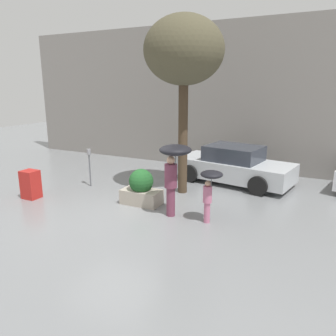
{
  "coord_description": "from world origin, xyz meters",
  "views": [
    {
      "loc": [
        5.2,
        -7.02,
        3.48
      ],
      "look_at": [
        0.92,
        1.6,
        1.05
      ],
      "focal_mm": 35.0,
      "sensor_mm": 36.0,
      "label": 1
    }
  ],
  "objects_px": {
    "parking_meter": "(89,160)",
    "newspaper_box": "(31,184)",
    "street_tree": "(184,53)",
    "parked_car_near": "(233,166)",
    "person_adult": "(174,164)",
    "person_child": "(210,185)",
    "planter_box": "(141,188)"
  },
  "relations": [
    {
      "from": "parked_car_near",
      "to": "parking_meter",
      "type": "height_order",
      "value": "parked_car_near"
    },
    {
      "from": "person_child",
      "to": "street_tree",
      "type": "bearing_deg",
      "value": 141.64
    },
    {
      "from": "parking_meter",
      "to": "street_tree",
      "type": "bearing_deg",
      "value": 14.74
    },
    {
      "from": "planter_box",
      "to": "parked_car_near",
      "type": "bearing_deg",
      "value": 61.82
    },
    {
      "from": "person_adult",
      "to": "street_tree",
      "type": "height_order",
      "value": "street_tree"
    },
    {
      "from": "person_adult",
      "to": "parked_car_near",
      "type": "relative_size",
      "value": 0.45
    },
    {
      "from": "planter_box",
      "to": "parking_meter",
      "type": "height_order",
      "value": "parking_meter"
    },
    {
      "from": "planter_box",
      "to": "parking_meter",
      "type": "xyz_separation_m",
      "value": [
        -2.55,
        0.75,
        0.47
      ]
    },
    {
      "from": "street_tree",
      "to": "newspaper_box",
      "type": "relative_size",
      "value": 6.19
    },
    {
      "from": "parking_meter",
      "to": "person_child",
      "type": "bearing_deg",
      "value": -13.83
    },
    {
      "from": "street_tree",
      "to": "parking_meter",
      "type": "height_order",
      "value": "street_tree"
    },
    {
      "from": "street_tree",
      "to": "person_child",
      "type": "bearing_deg",
      "value": -50.86
    },
    {
      "from": "planter_box",
      "to": "newspaper_box",
      "type": "distance_m",
      "value": 3.58
    },
    {
      "from": "person_child",
      "to": "parking_meter",
      "type": "relative_size",
      "value": 1.05
    },
    {
      "from": "planter_box",
      "to": "parked_car_near",
      "type": "xyz_separation_m",
      "value": [
        1.85,
        3.45,
        0.14
      ]
    },
    {
      "from": "newspaper_box",
      "to": "parking_meter",
      "type": "bearing_deg",
      "value": 65.02
    },
    {
      "from": "person_child",
      "to": "street_tree",
      "type": "height_order",
      "value": "street_tree"
    },
    {
      "from": "parked_car_near",
      "to": "parking_meter",
      "type": "bearing_deg",
      "value": 131.5
    },
    {
      "from": "planter_box",
      "to": "newspaper_box",
      "type": "relative_size",
      "value": 1.32
    },
    {
      "from": "parking_meter",
      "to": "newspaper_box",
      "type": "distance_m",
      "value": 2.1
    },
    {
      "from": "person_child",
      "to": "parking_meter",
      "type": "bearing_deg",
      "value": 178.68
    },
    {
      "from": "newspaper_box",
      "to": "street_tree",
      "type": "bearing_deg",
      "value": 33.5
    },
    {
      "from": "planter_box",
      "to": "street_tree",
      "type": "relative_size",
      "value": 0.21
    },
    {
      "from": "newspaper_box",
      "to": "person_adult",
      "type": "bearing_deg",
      "value": 7.8
    },
    {
      "from": "parked_car_near",
      "to": "street_tree",
      "type": "distance_m",
      "value": 4.42
    },
    {
      "from": "person_adult",
      "to": "parking_meter",
      "type": "height_order",
      "value": "person_adult"
    },
    {
      "from": "planter_box",
      "to": "person_child",
      "type": "height_order",
      "value": "person_child"
    },
    {
      "from": "parking_meter",
      "to": "newspaper_box",
      "type": "height_order",
      "value": "parking_meter"
    },
    {
      "from": "planter_box",
      "to": "parked_car_near",
      "type": "height_order",
      "value": "parked_car_near"
    },
    {
      "from": "planter_box",
      "to": "parked_car_near",
      "type": "relative_size",
      "value": 0.27
    },
    {
      "from": "person_adult",
      "to": "newspaper_box",
      "type": "xyz_separation_m",
      "value": [
        -4.69,
        -0.64,
        -1.03
      ]
    },
    {
      "from": "person_child",
      "to": "planter_box",
      "type": "bearing_deg",
      "value": -178.53
    }
  ]
}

